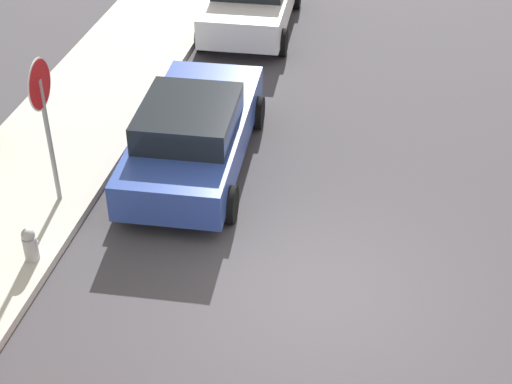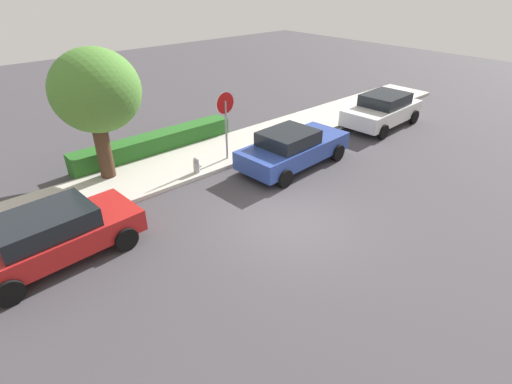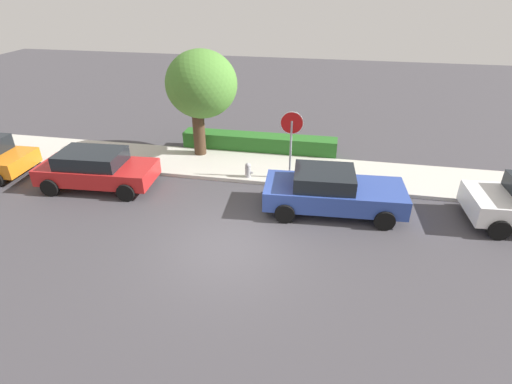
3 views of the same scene
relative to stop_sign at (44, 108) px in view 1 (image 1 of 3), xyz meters
The scene contains 4 objects.
ground_plane 5.10m from the stop_sign, 105.20° to the right, with size 60.00×60.00×0.00m, color #423F44.
stop_sign is the anchor object (origin of this frame).
parked_car_blue 2.76m from the stop_sign, 50.43° to the right, with size 4.62×2.25×1.45m.
fire_hydrant 2.21m from the stop_sign, behind, with size 0.30×0.22×0.72m.
Camera 1 is at (-8.62, -0.92, 7.95)m, focal length 55.00 mm.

